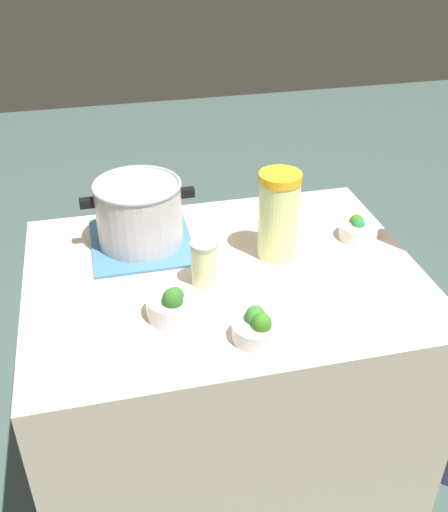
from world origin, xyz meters
TOP-DOWN VIEW (x-y plane):
  - ground_plane at (0.00, 0.00)m, footprint 8.00×8.00m
  - counter_slab at (0.00, 0.00)m, footprint 1.03×0.79m
  - dish_cloth at (-0.19, 0.20)m, footprint 0.28×0.31m
  - cooking_pot at (-0.19, 0.20)m, footprint 0.31×0.24m
  - lemonade_pitcher at (0.16, 0.05)m, footprint 0.11×0.11m
  - mason_jar at (-0.06, -0.04)m, footprint 0.07×0.07m
  - broccoli_bowl_front at (0.01, -0.27)m, footprint 0.11×0.11m
  - broccoli_bowl_center at (0.42, 0.09)m, footprint 0.11×0.11m
  - broccoli_bowl_back at (-0.16, -0.15)m, footprint 0.13×0.13m

SIDE VIEW (x-z plane):
  - ground_plane at x=0.00m, z-range 0.00..0.00m
  - counter_slab at x=0.00m, z-range 0.00..0.85m
  - dish_cloth at x=-0.19m, z-range 0.85..0.86m
  - broccoli_bowl_center at x=0.42m, z-range 0.84..0.91m
  - broccoli_bowl_front at x=0.01m, z-range 0.84..0.92m
  - broccoli_bowl_back at x=-0.16m, z-range 0.84..0.93m
  - mason_jar at x=-0.06m, z-range 0.85..0.97m
  - cooking_pot at x=-0.19m, z-range 0.86..1.04m
  - lemonade_pitcher at x=0.16m, z-range 0.85..1.10m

